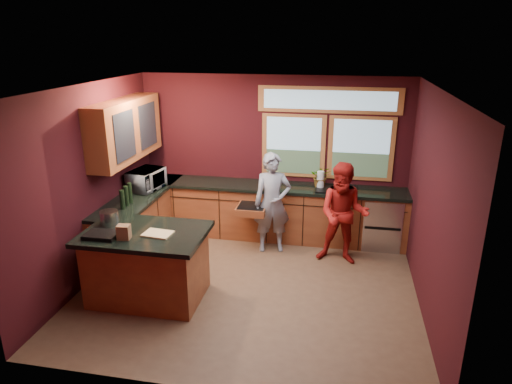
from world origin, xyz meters
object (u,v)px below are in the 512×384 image
(cutting_board, at_px, (158,234))
(stock_pot, at_px, (109,217))
(person_grey, at_px, (272,203))
(island, at_px, (147,264))
(person_red, at_px, (343,214))

(cutting_board, xyz_separation_m, stock_pot, (-0.75, 0.20, 0.08))
(person_grey, bearing_deg, cutting_board, -138.30)
(island, distance_m, stock_pot, 0.80)
(island, xyz_separation_m, stock_pot, (-0.55, 0.15, 0.56))
(island, relative_size, person_grey, 0.97)
(stock_pot, bearing_deg, person_red, 23.94)
(person_grey, height_order, stock_pot, person_grey)
(island, height_order, cutting_board, cutting_board)
(person_grey, height_order, person_red, person_grey)
(person_red, bearing_deg, stock_pot, -150.18)
(person_red, distance_m, stock_pot, 3.32)
(person_red, distance_m, cutting_board, 2.76)
(person_grey, xyz_separation_m, person_red, (1.10, -0.22, -0.02))
(island, height_order, stock_pot, stock_pot)
(island, distance_m, cutting_board, 0.52)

